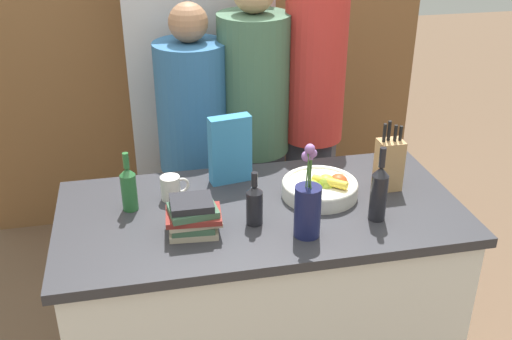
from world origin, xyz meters
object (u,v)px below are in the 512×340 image
Objects in this scene: refrigerator at (198,95)px; person_in_blue at (254,124)px; bottle_wine at (379,192)px; person_at_sink at (194,143)px; coffee_mug at (171,188)px; cereal_box at (230,150)px; bottle_vinegar at (254,204)px; knife_block at (389,164)px; fruit_bowl at (321,187)px; person_in_red_tee at (313,107)px; flower_vase at (308,206)px; book_stack at (193,217)px; bottle_oil at (129,188)px.

refrigerator is 1.10× the size of person_in_blue.
bottle_wine is 1.10m from person_at_sink.
bottle_wine is (0.75, -0.32, 0.07)m from coffee_mug.
person_at_sink is (-0.10, 0.50, -0.18)m from cereal_box.
bottle_wine is (0.46, -0.06, 0.03)m from bottle_vinegar.
fruit_bowl is at bearing -177.87° from knife_block.
knife_block is 0.17× the size of person_in_red_tee.
person_in_blue is (0.31, 0.00, 0.08)m from person_at_sink.
bottle_wine is at bearing -22.97° from coffee_mug.
cereal_box is at bearing 112.71° from flower_vase.
coffee_mug is 0.28m from book_stack.
bottle_oil is 1.13× the size of bottle_vinegar.
bottle_wine is (0.69, -0.05, 0.05)m from book_stack.
cereal_box is 0.54m from person_at_sink.
cereal_box is at bearing 162.55° from knife_block.
coffee_mug is at bearing 138.60° from bottle_vinegar.
bottle_vinegar is (0.23, 0.02, 0.02)m from book_stack.
flower_vase is at bearing -147.12° from knife_block.
flower_vase is 0.22× the size of person_in_blue.
flower_vase is 1.00m from person_in_red_tee.
bottle_wine is (0.50, -1.48, 0.09)m from refrigerator.
coffee_mug is 0.56× the size of book_stack.
cereal_box reaches higher than bottle_oil.
book_stack is at bearing -113.01° from person_at_sink.
bottle_oil is 1.13m from person_in_red_tee.
bottle_wine reaches higher than bottle_vinegar.
refrigerator is 15.87× the size of coffee_mug.
flower_vase is 0.42m from book_stack.
flower_vase is 1.24× the size of bottle_wine.
person_at_sink is at bearing 98.60° from bottle_vinegar.
book_stack reaches higher than fruit_bowl.
flower_vase is at bearing -117.28° from fruit_bowl.
knife_block is 1.40× the size of bottle_vinegar.
person_at_sink reaches higher than knife_block.
cereal_box is at bearing 20.03° from bottle_oil.
person_in_red_tee is (0.30, -0.02, 0.07)m from person_in_blue.
knife_block is at bearing -17.45° from cereal_box.
bottle_vinegar reaches higher than coffee_mug.
person_in_blue is (0.46, 0.60, -0.00)m from coffee_mug.
refrigerator reaches higher than bottle_wine.
fruit_bowl is 1.47× the size of book_stack.
knife_block is 0.81× the size of flower_vase.
bottle_wine reaches higher than cereal_box.
cereal_box reaches higher than book_stack.
knife_block reaches higher than fruit_bowl.
coffee_mug is at bearing -158.03° from cereal_box.
person_in_red_tee is (0.93, 0.63, 0.02)m from bottle_oil.
bottle_vinegar is 0.47m from bottle_wine.
cereal_box is 0.70m from person_in_red_tee.
coffee_mug is (-0.46, 0.37, -0.07)m from flower_vase.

